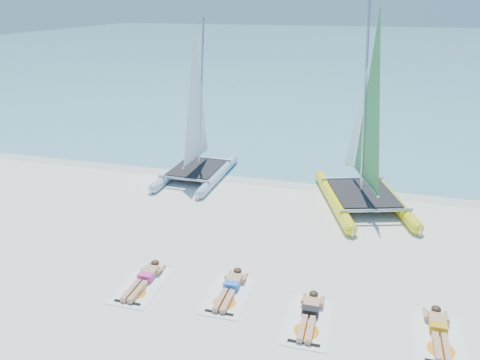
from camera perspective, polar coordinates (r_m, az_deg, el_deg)
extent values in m
plane|color=silver|center=(13.96, 0.92, -8.08)|extent=(140.00, 140.00, 0.00)
cube|color=#78BAC8|center=(75.14, 13.83, 15.47)|extent=(140.00, 115.00, 0.01)
cube|color=silver|center=(18.83, 5.22, -0.11)|extent=(140.00, 1.40, 0.01)
cylinder|color=#ADC8E3|center=(19.56, -7.84, 1.18)|extent=(0.44, 4.19, 0.37)
cone|color=#ADC8E3|center=(21.56, -5.34, 3.20)|extent=(0.36, 0.54, 0.35)
cylinder|color=#ADC8E3|center=(18.90, -2.66, 0.63)|extent=(0.44, 4.19, 0.37)
cone|color=#ADC8E3|center=(20.96, -0.59, 2.76)|extent=(0.36, 0.54, 0.35)
cube|color=black|center=(19.14, -5.31, 1.51)|extent=(1.84, 2.33, 0.03)
cylinder|color=#B1B2B8|center=(19.05, -4.77, 10.42)|extent=(0.11, 1.10, 5.77)
cylinder|color=#F9F71A|center=(16.87, 11.34, -2.33)|extent=(1.85, 4.56, 0.41)
cone|color=#F9F71A|center=(19.19, 9.61, 0.73)|extent=(0.56, 0.69, 0.39)
cylinder|color=#F9F71A|center=(17.47, 17.99, -2.14)|extent=(1.85, 4.56, 0.41)
cone|color=#F9F71A|center=(19.72, 15.54, 0.81)|extent=(0.56, 0.69, 0.39)
cube|color=black|center=(17.05, 14.79, -1.50)|extent=(2.70, 3.06, 0.03)
cylinder|color=#B1B2B8|center=(16.90, 15.01, 9.67)|extent=(0.47, 1.19, 6.42)
cube|color=white|center=(12.46, -11.90, -12.49)|extent=(1.00, 1.85, 0.02)
cube|color=tan|center=(12.72, -11.05, -11.07)|extent=(0.36, 0.55, 0.17)
cube|color=#D93388|center=(12.57, -11.45, -11.51)|extent=(0.37, 0.22, 0.17)
cube|color=tan|center=(12.15, -12.73, -13.10)|extent=(0.31, 0.85, 0.13)
sphere|color=tan|center=(12.98, -10.33, -10.10)|extent=(0.21, 0.21, 0.21)
ellipsoid|color=#342212|center=(12.96, -10.32, -9.93)|extent=(0.22, 0.24, 0.15)
cube|color=white|center=(11.89, -1.41, -13.81)|extent=(1.00, 1.85, 0.02)
cube|color=tan|center=(12.16, -0.81, -12.27)|extent=(0.36, 0.55, 0.17)
cube|color=blue|center=(12.00, -1.09, -12.75)|extent=(0.37, 0.22, 0.17)
cube|color=tan|center=(11.56, -1.97, -14.51)|extent=(0.31, 0.85, 0.13)
sphere|color=tan|center=(12.44, -0.32, -11.21)|extent=(0.21, 0.21, 0.21)
ellipsoid|color=#342212|center=(12.43, -0.30, -11.03)|extent=(0.22, 0.24, 0.15)
cube|color=white|center=(11.17, 8.35, -16.71)|extent=(1.00, 1.85, 0.02)
cube|color=tan|center=(11.44, 8.69, -14.98)|extent=(0.36, 0.55, 0.17)
cube|color=black|center=(11.28, 8.55, -15.55)|extent=(0.37, 0.22, 0.17)
cube|color=tan|center=(10.83, 8.09, -17.58)|extent=(0.31, 0.85, 0.13)
sphere|color=tan|center=(11.72, 8.95, -13.78)|extent=(0.21, 0.21, 0.21)
ellipsoid|color=#342212|center=(11.70, 8.97, -13.59)|extent=(0.22, 0.24, 0.15)
cube|color=white|center=(11.44, 23.08, -17.41)|extent=(1.00, 1.85, 0.02)
cube|color=tan|center=(11.71, 22.94, -15.70)|extent=(0.36, 0.55, 0.17)
cube|color=gold|center=(11.55, 23.04, -16.26)|extent=(0.37, 0.22, 0.17)
cube|color=tan|center=(11.10, 23.34, -18.27)|extent=(0.31, 0.85, 0.13)
sphere|color=tan|center=(11.99, 22.78, -14.50)|extent=(0.21, 0.21, 0.21)
ellipsoid|color=#342212|center=(11.97, 22.81, -14.32)|extent=(0.22, 0.24, 0.15)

